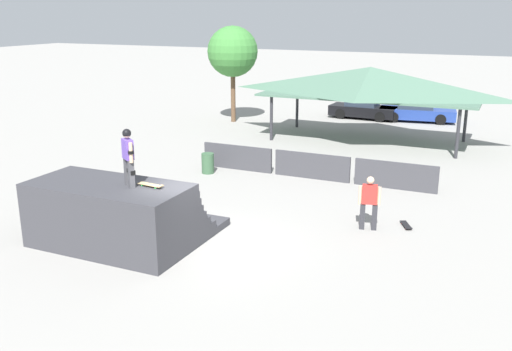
% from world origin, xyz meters
% --- Properties ---
extents(ground_plane, '(160.00, 160.00, 0.00)m').
position_xyz_m(ground_plane, '(0.00, 0.00, 0.00)').
color(ground_plane, gray).
extents(quarter_pipe_ramp, '(4.65, 4.07, 1.90)m').
position_xyz_m(quarter_pipe_ramp, '(-2.34, -0.71, 0.84)').
color(quarter_pipe_ramp, '#38383D').
rests_on(quarter_pipe_ramp, ground).
extents(skater_on_deck, '(0.65, 0.52, 1.62)m').
position_xyz_m(skater_on_deck, '(-1.64, -0.94, 2.83)').
color(skater_on_deck, '#4C4C51').
rests_on(skater_on_deck, quarter_pipe_ramp).
extents(skateboard_on_deck, '(0.81, 0.28, 0.09)m').
position_xyz_m(skateboard_on_deck, '(-1.06, -0.76, 1.96)').
color(skateboard_on_deck, green).
rests_on(skateboard_on_deck, quarter_pipe_ramp).
extents(bystander_walking, '(0.69, 0.33, 1.72)m').
position_xyz_m(bystander_walking, '(4.10, 3.38, 0.95)').
color(bystander_walking, '#2D2D33').
rests_on(bystander_walking, ground).
extents(skateboard_on_ground, '(0.51, 0.77, 0.09)m').
position_xyz_m(skateboard_on_ground, '(5.16, 4.07, 0.06)').
color(skateboard_on_ground, red).
rests_on(skateboard_on_ground, ground).
extents(barrier_fence, '(9.90, 0.12, 1.05)m').
position_xyz_m(barrier_fence, '(0.66, 7.95, 0.53)').
color(barrier_fence, '#3D3D42').
rests_on(barrier_fence, ground).
extents(pavilion_shelter, '(10.91, 4.51, 3.83)m').
position_xyz_m(pavilion_shelter, '(1.00, 15.75, 3.07)').
color(pavilion_shelter, '#2D2D33').
rests_on(pavilion_shelter, ground).
extents(tree_beside_pavilion, '(3.01, 3.01, 5.73)m').
position_xyz_m(tree_beside_pavilion, '(-7.79, 17.67, 4.20)').
color(tree_beside_pavilion, brown).
rests_on(tree_beside_pavilion, ground).
extents(trash_bin, '(0.52, 0.52, 0.85)m').
position_xyz_m(trash_bin, '(-3.59, 6.91, 0.42)').
color(trash_bin, '#385B3D').
rests_on(trash_bin, ground).
extents(parked_car_black, '(4.21, 1.85, 1.27)m').
position_xyz_m(parked_car_black, '(-0.81, 22.04, 0.60)').
color(parked_car_black, black).
rests_on(parked_car_black, ground).
extents(parked_car_blue, '(4.72, 2.36, 1.27)m').
position_xyz_m(parked_car_blue, '(2.44, 22.46, 0.60)').
color(parked_car_blue, navy).
rests_on(parked_car_blue, ground).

